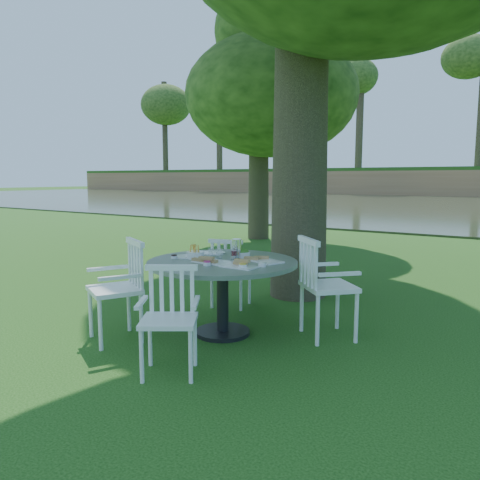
% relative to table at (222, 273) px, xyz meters
% --- Properties ---
extents(ground, '(140.00, 140.00, 0.00)m').
position_rel_table_xyz_m(ground, '(-0.39, 0.70, -0.64)').
color(ground, '#123D0C').
rests_on(ground, ground).
extents(table, '(1.52, 1.52, 0.77)m').
position_rel_table_xyz_m(table, '(0.00, 0.00, 0.00)').
color(table, black).
rests_on(table, ground).
extents(chair_ne, '(0.70, 0.70, 1.01)m').
position_rel_table_xyz_m(chair_ne, '(0.86, 0.45, -0.04)').
color(chair_ne, white).
rests_on(chair_ne, ground).
extents(chair_nw, '(0.53, 0.51, 0.86)m').
position_rel_table_xyz_m(chair_nw, '(-0.52, 0.84, -0.13)').
color(chair_nw, white).
rests_on(chair_nw, ground).
extents(chair_sw, '(0.66, 0.64, 0.99)m').
position_rel_table_xyz_m(chair_sw, '(-0.73, -0.65, -0.06)').
color(chair_sw, white).
rests_on(chair_sw, ground).
extents(chair_se, '(0.60, 0.59, 0.87)m').
position_rel_table_xyz_m(chair_se, '(0.18, -0.97, -0.12)').
color(chair_se, white).
rests_on(chair_se, ground).
extents(tableware, '(1.17, 0.78, 0.20)m').
position_rel_table_xyz_m(tableware, '(-0.03, 0.07, 0.17)').
color(tableware, white).
rests_on(tableware, table).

